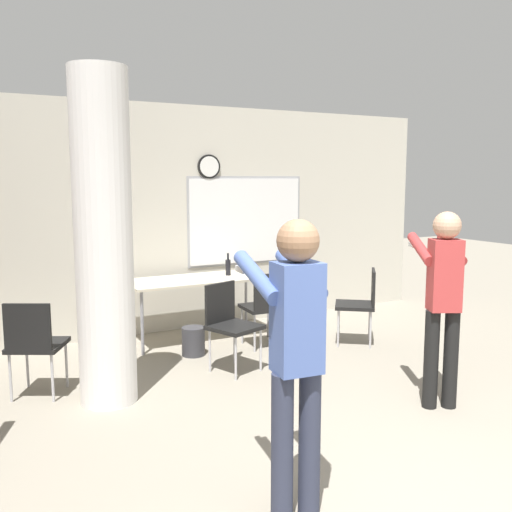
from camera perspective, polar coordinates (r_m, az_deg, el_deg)
name	(u,v)px	position (r m, az deg, el deg)	size (l,w,h in m)	color
wall_back	(155,220)	(7.12, -10.10, 3.60)	(8.00, 0.15, 2.80)	beige
support_pillar	(104,240)	(4.91, -14.99, 1.59)	(0.48, 0.48, 2.80)	white
folding_table	(198,282)	(6.77, -5.78, -2.62)	(1.68, 0.72, 0.74)	beige
bottle_on_table	(228,267)	(6.92, -2.81, -1.09)	(0.06, 0.06, 0.27)	black
waste_bin	(193,341)	(6.27, -6.28, -8.47)	(0.25, 0.25, 0.31)	#38383D
chair_mid_room	(361,300)	(6.68, 10.47, -4.39)	(0.62, 0.62, 0.87)	black
chair_table_front	(230,320)	(5.69, -2.65, -6.42)	(0.57, 0.57, 0.87)	black
chair_near_pillar	(34,341)	(5.34, -21.28, -7.91)	(0.60, 0.60, 0.87)	black
chair_table_right	(265,303)	(6.42, 0.95, -4.76)	(0.47, 0.47, 0.87)	black
person_playing_front	(295,345)	(3.17, 3.89, -8.91)	(0.42, 0.68, 1.70)	#2D3347
person_playing_side	(443,293)	(4.94, 18.17, -3.58)	(0.55, 0.69, 1.64)	black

